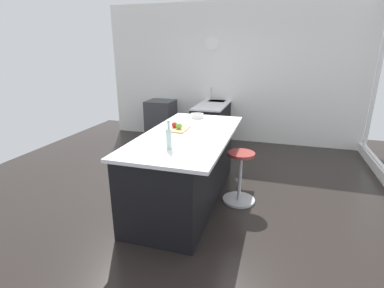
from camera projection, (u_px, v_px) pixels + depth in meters
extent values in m
plane|color=black|center=(192.00, 193.00, 4.20)|extent=(7.35, 7.35, 0.00)
cube|color=silver|center=(377.00, 79.00, 5.35)|extent=(0.05, 0.06, 2.62)
cube|color=silver|center=(230.00, 74.00, 6.32)|extent=(0.12, 5.58, 2.94)
cylinder|color=white|center=(212.00, 43.00, 6.17)|extent=(0.03, 0.28, 0.28)
cube|color=black|center=(215.00, 123.00, 6.39)|extent=(1.85, 0.60, 0.88)
cube|color=silver|center=(215.00, 103.00, 6.25)|extent=(1.85, 0.60, 0.03)
cube|color=#38383D|center=(217.00, 103.00, 6.47)|extent=(0.44, 0.36, 0.12)
cylinder|color=#B7B7BC|center=(211.00, 94.00, 6.45)|extent=(0.02, 0.02, 0.28)
cube|color=#38383D|center=(161.00, 119.00, 6.74)|extent=(0.60, 0.60, 0.88)
cube|color=black|center=(173.00, 122.00, 6.67)|extent=(0.44, 0.01, 0.32)
cube|color=black|center=(185.00, 168.00, 3.91)|extent=(2.23, 0.89, 0.92)
cube|color=silver|center=(188.00, 135.00, 3.74)|extent=(2.29, 1.09, 0.04)
cylinder|color=#B7B7BC|center=(239.00, 200.00, 3.98)|extent=(0.44, 0.44, 0.03)
cylinder|color=#B7B7BC|center=(240.00, 178.00, 3.88)|extent=(0.05, 0.05, 0.65)
cylinder|color=maroon|center=(241.00, 154.00, 3.78)|extent=(0.36, 0.36, 0.04)
cube|color=tan|center=(178.00, 129.00, 3.89)|extent=(0.36, 0.24, 0.02)
sphere|color=#609E2D|center=(179.00, 126.00, 3.84)|extent=(0.08, 0.08, 0.08)
sphere|color=red|center=(174.00, 125.00, 3.92)|extent=(0.08, 0.08, 0.08)
cylinder|color=silver|center=(169.00, 139.00, 3.12)|extent=(0.06, 0.06, 0.22)
cylinder|color=silver|center=(169.00, 125.00, 3.08)|extent=(0.03, 0.03, 0.08)
cylinder|color=#B7B7BC|center=(168.00, 121.00, 3.06)|extent=(0.03, 0.03, 0.02)
cylinder|color=silver|center=(197.00, 116.00, 4.55)|extent=(0.20, 0.20, 0.07)
cylinder|color=slate|center=(197.00, 115.00, 4.55)|extent=(0.16, 0.16, 0.04)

